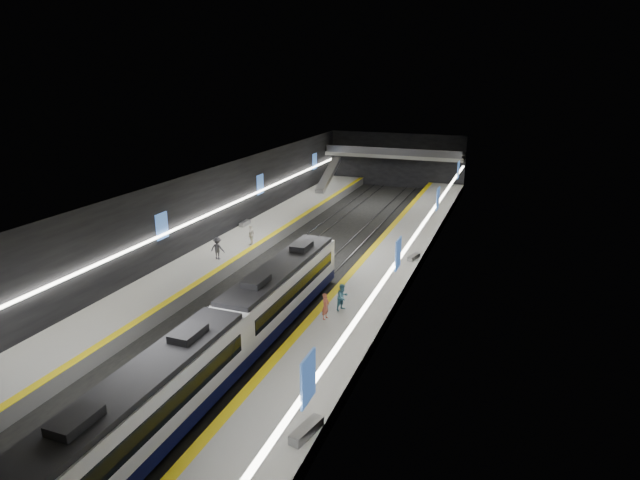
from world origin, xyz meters
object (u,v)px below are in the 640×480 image
at_px(escalator, 328,175).
at_px(passenger_left_b, 218,248).
at_px(bench_right_near, 306,431).
at_px(passenger_left_a, 251,235).
at_px(bench_left_far, 245,223).
at_px(passenger_right_a, 325,306).
at_px(passenger_right_b, 342,297).
at_px(train, 228,335).
at_px(bench_right_far, 414,257).

bearing_deg(escalator, passenger_left_b, -88.34).
height_order(bench_right_near, passenger_left_a, passenger_left_a).
xyz_separation_m(bench_left_far, passenger_right_a, (15.72, -18.02, 0.68)).
distance_m(bench_left_far, bench_right_near, 35.10).
xyz_separation_m(bench_right_near, passenger_right_b, (-2.66, 13.20, 0.70)).
relative_size(bench_right_near, passenger_left_b, 1.03).
relative_size(train, passenger_right_b, 15.86).
xyz_separation_m(passenger_left_a, passenger_left_b, (-0.86, -4.61, 0.03)).
relative_size(bench_right_far, passenger_left_a, 0.88).
xyz_separation_m(passenger_right_b, passenger_left_b, (-13.44, 6.01, 0.04)).
bearing_deg(passenger_right_b, passenger_left_b, 92.10).
bearing_deg(escalator, passenger_right_a, -70.49).
xyz_separation_m(train, passenger_right_a, (3.72, 6.30, -0.29)).
bearing_deg(bench_left_far, passenger_right_a, -50.72).
relative_size(escalator, bench_left_far, 4.39).
xyz_separation_m(escalator, bench_left_far, (-2.00, -20.70, -1.68)).
bearing_deg(train, passenger_right_a, 59.44).
relative_size(train, passenger_left_b, 15.15).
relative_size(escalator, passenger_right_b, 4.23).
relative_size(bench_right_near, bench_right_far, 1.21).
bearing_deg(passenger_right_b, bench_left_far, 71.24).
xyz_separation_m(bench_left_far, passenger_left_b, (2.90, -10.30, 0.77)).
height_order(bench_right_far, passenger_right_a, passenger_right_a).
height_order(passenger_right_a, passenger_left_b, passenger_left_b).
distance_m(bench_left_far, passenger_left_b, 10.73).
bearing_deg(passenger_left_a, passenger_right_b, 43.23).
bearing_deg(train, passenger_right_b, 61.54).
relative_size(train, bench_right_far, 17.86).
xyz_separation_m(train, escalator, (-10.00, 45.02, 0.70)).
height_order(bench_left_far, passenger_left_b, passenger_left_b).
distance_m(train, bench_right_far, 21.18).
xyz_separation_m(train, passenger_left_a, (-8.24, 18.63, -0.24)).
relative_size(train, bench_left_far, 16.45).
bearing_deg(train, bench_right_far, 70.85).
distance_m(passenger_right_b, passenger_left_a, 16.47).
bearing_deg(bench_right_near, bench_right_far, 103.36).
bearing_deg(passenger_left_a, passenger_right_a, 37.53).
xyz_separation_m(bench_right_near, passenger_right_a, (-3.28, 11.49, 0.65)).
height_order(train, bench_right_near, train).
distance_m(train, passenger_right_a, 7.32).
relative_size(bench_left_far, bench_right_far, 1.09).
bearing_deg(passenger_right_a, passenger_right_b, -11.72).
xyz_separation_m(passenger_right_b, passenger_left_a, (-12.58, 10.62, 0.01)).
distance_m(bench_right_near, passenger_right_b, 13.48).
relative_size(bench_right_far, passenger_right_a, 0.93).
height_order(bench_left_far, bench_right_far, bench_left_far).
xyz_separation_m(passenger_right_a, passenger_right_b, (0.62, 1.71, 0.04)).
distance_m(train, bench_left_far, 27.14).
height_order(escalator, passenger_right_a, escalator).
xyz_separation_m(escalator, bench_right_near, (17.00, -50.21, -1.65)).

